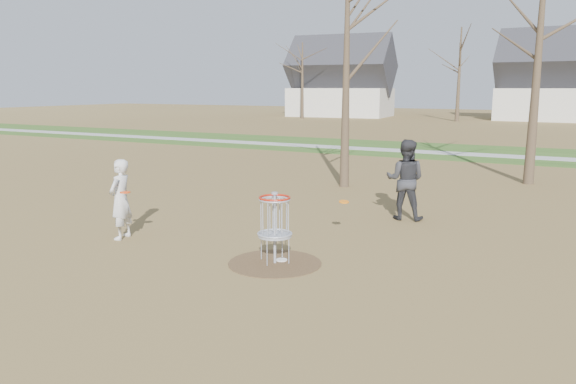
{
  "coord_description": "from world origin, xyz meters",
  "views": [
    {
      "loc": [
        5.0,
        -9.03,
        3.32
      ],
      "look_at": [
        -0.5,
        1.5,
        1.1
      ],
      "focal_mm": 35.0,
      "sensor_mm": 36.0,
      "label": 1
    }
  ],
  "objects_px": {
    "disc_golf_basket": "(275,217)",
    "disc_grounded": "(282,260)",
    "player_standing": "(121,199)",
    "player_throwing": "(405,180)"
  },
  "relations": [
    {
      "from": "disc_grounded",
      "to": "disc_golf_basket",
      "type": "xyz_separation_m",
      "value": [
        -0.04,
        -0.2,
        0.89
      ]
    },
    {
      "from": "disc_grounded",
      "to": "player_standing",
      "type": "bearing_deg",
      "value": -177.2
    },
    {
      "from": "player_standing",
      "to": "disc_grounded",
      "type": "height_order",
      "value": "player_standing"
    },
    {
      "from": "player_standing",
      "to": "player_throwing",
      "type": "bearing_deg",
      "value": 122.68
    },
    {
      "from": "player_throwing",
      "to": "disc_grounded",
      "type": "xyz_separation_m",
      "value": [
        -1.11,
        -4.56,
        -1.0
      ]
    },
    {
      "from": "player_standing",
      "to": "disc_golf_basket",
      "type": "relative_size",
      "value": 1.32
    },
    {
      "from": "player_standing",
      "to": "player_throwing",
      "type": "height_order",
      "value": "player_throwing"
    },
    {
      "from": "player_standing",
      "to": "disc_golf_basket",
      "type": "bearing_deg",
      "value": 79.34
    },
    {
      "from": "disc_grounded",
      "to": "disc_golf_basket",
      "type": "height_order",
      "value": "disc_golf_basket"
    },
    {
      "from": "disc_golf_basket",
      "to": "disc_grounded",
      "type": "bearing_deg",
      "value": 78.94
    }
  ]
}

